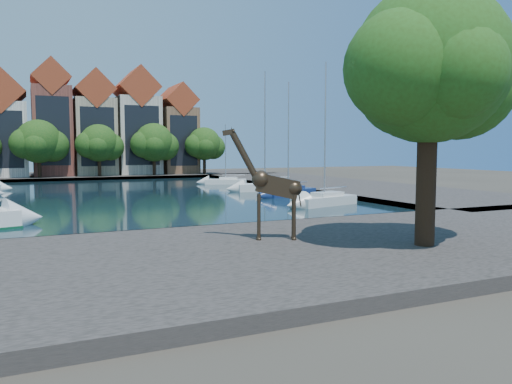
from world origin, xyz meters
The scene contains 20 objects.
ground centered at (0.00, 0.00, 0.00)m, with size 160.00×160.00×0.00m, color #38332B.
water_basin centered at (0.00, 24.00, 0.04)m, with size 38.00×50.00×0.08m, color black.
near_quay centered at (0.00, -7.00, 0.25)m, with size 50.00×14.00×0.50m, color #463F3C.
far_quay centered at (0.00, 56.00, 0.25)m, with size 60.00×16.00×0.50m, color #463F3C.
right_quay centered at (25.00, 24.00, 0.25)m, with size 14.00×52.00×0.50m, color #463F3C.
plane_tree centered at (7.62, -9.01, 7.67)m, with size 8.32×6.40×10.62m.
townhouse_west_inner centered at (-10.50, 55.99, 7.35)m, with size 6.43×9.18×15.15m.
townhouse_center centered at (-4.00, 55.99, 8.36)m, with size 5.44×9.18×16.93m.
townhouse_east_inner centered at (2.00, 55.99, 7.73)m, with size 5.94×9.18×15.79m.
townhouse_east_mid centered at (8.50, 55.99, 8.10)m, with size 6.43×9.18×16.65m.
townhouse_east_end centered at (15.00, 55.99, 7.11)m, with size 5.44×9.18×14.43m.
far_tree_mid_west centered at (-5.89, 50.49, 5.29)m, with size 7.80×6.00×8.00m.
far_tree_mid_east centered at (2.10, 50.49, 5.13)m, with size 7.02×5.40×7.52m.
far_tree_east centered at (10.11, 50.49, 5.24)m, with size 7.54×5.80×7.84m.
far_tree_far_east centered at (18.09, 50.49, 5.08)m, with size 6.76×5.20×7.36m.
giraffe_statue centered at (2.29, -5.13, 2.90)m, with size 3.26×1.69×4.88m.
sailboat_right_a centered at (13.62, 8.37, 0.66)m, with size 5.92×3.38×11.05m.
sailboat_right_b centered at (14.68, 16.33, 0.60)m, with size 6.08×3.76×10.54m.
sailboat_right_c centered at (15.00, 22.06, 0.72)m, with size 6.03×3.09×12.32m.
sailboat_right_d centered at (15.00, 33.40, 0.55)m, with size 5.44×3.53×7.48m.
Camera 1 is at (-7.43, -24.74, 4.52)m, focal length 35.00 mm.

